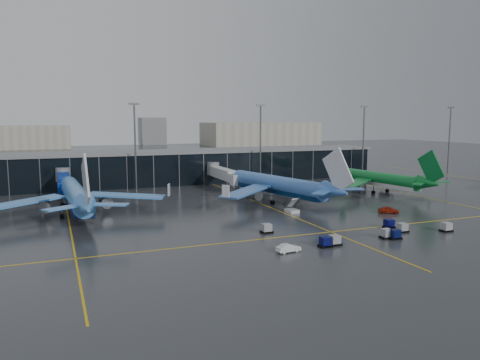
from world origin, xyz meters
name	(u,v)px	position (x,y,z in m)	size (l,w,h in m)	color
ground	(250,220)	(0.00, 0.00, 0.00)	(600.00, 600.00, 0.00)	#282B2D
terminal_pier	(176,166)	(0.00, 62.00, 5.42)	(142.00, 17.00, 10.70)	black
jet_bridges	(64,181)	(-35.00, 42.99, 4.55)	(94.00, 27.50, 7.20)	#595B60
flood_masts	(201,142)	(5.00, 50.00, 13.81)	(203.00, 0.50, 25.50)	#595B60
distant_hangars	(173,135)	(49.94, 270.08, 8.79)	(260.00, 71.00, 22.00)	#B2AD99
taxi_lines	(271,208)	(10.00, 10.61, 0.01)	(220.00, 120.00, 0.02)	gold
airliner_arkefly	(75,183)	(-33.23, 18.73, 7.03)	(40.17, 45.75, 14.06)	#4389DD
airliner_klm_near	(277,174)	(14.70, 17.21, 7.03)	(40.15, 45.72, 14.05)	#3A6BBE
airliner_aer_lingus	(376,171)	(48.21, 21.16, 6.24)	(35.64, 40.59, 12.48)	#0D722C
baggage_carts	(369,232)	(14.48, -20.45, 0.76)	(33.85, 13.94, 1.70)	black
mobile_airstair	(292,209)	(11.81, 3.65, 0.77)	(2.29, 3.26, 3.45)	silver
service_van_red	(389,210)	(31.59, -4.86, 0.76)	(1.81, 4.49, 1.53)	maroon
service_van_white	(288,248)	(-3.57, -23.84, 0.67)	(1.43, 4.09, 1.35)	silver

